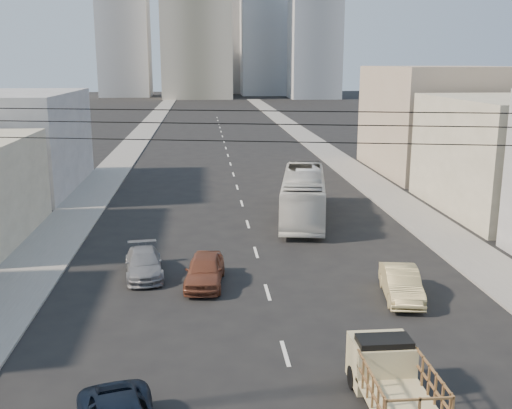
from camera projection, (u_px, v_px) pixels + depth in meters
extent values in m
cube|color=slate|center=(137.00, 140.00, 80.92)|extent=(3.50, 180.00, 0.12)
cube|color=slate|center=(308.00, 139.00, 82.96)|extent=(3.50, 180.00, 0.12)
cube|color=silver|center=(285.00, 353.00, 21.88)|extent=(0.15, 2.00, 0.01)
cube|color=silver|center=(268.00, 292.00, 27.69)|extent=(0.15, 2.00, 0.01)
cube|color=silver|center=(256.00, 252.00, 33.51)|extent=(0.15, 2.00, 0.01)
cube|color=silver|center=(248.00, 224.00, 39.32)|extent=(0.15, 2.00, 0.01)
cube|color=silver|center=(242.00, 203.00, 45.13)|extent=(0.15, 2.00, 0.01)
cube|color=silver|center=(237.00, 187.00, 50.95)|extent=(0.15, 2.00, 0.01)
cube|color=silver|center=(233.00, 174.00, 56.76)|extent=(0.15, 2.00, 0.01)
cube|color=silver|center=(230.00, 164.00, 62.57)|extent=(0.15, 2.00, 0.01)
cube|color=silver|center=(228.00, 155.00, 68.39)|extent=(0.15, 2.00, 0.01)
cube|color=silver|center=(226.00, 148.00, 74.20)|extent=(0.15, 2.00, 0.01)
cube|color=silver|center=(224.00, 142.00, 80.01)|extent=(0.15, 2.00, 0.01)
cube|color=silver|center=(222.00, 136.00, 85.83)|extent=(0.15, 2.00, 0.01)
cube|color=silver|center=(221.00, 132.00, 91.64)|extent=(0.15, 2.00, 0.01)
cube|color=silver|center=(220.00, 128.00, 97.45)|extent=(0.15, 2.00, 0.01)
cube|color=silver|center=(219.00, 124.00, 103.27)|extent=(0.15, 2.00, 0.01)
cube|color=silver|center=(218.00, 121.00, 109.08)|extent=(0.15, 2.00, 0.01)
cube|color=silver|center=(217.00, 118.00, 114.89)|extent=(0.15, 2.00, 0.01)
cube|color=#CEBD8A|center=(400.00, 403.00, 17.45)|extent=(1.90, 3.00, 0.12)
cube|color=#CEBD8A|center=(381.00, 362.00, 19.33)|extent=(1.90, 1.60, 1.50)
cube|color=black|center=(384.00, 348.00, 18.94)|extent=(1.70, 0.90, 0.70)
cylinder|color=black|center=(353.00, 377.00, 19.48)|extent=(0.25, 0.76, 0.76)
cylinder|color=black|center=(404.00, 375.00, 19.63)|extent=(0.25, 0.76, 0.76)
imported|color=silver|center=(303.00, 195.00, 40.38)|extent=(4.75, 11.95, 3.24)
imported|color=brown|center=(205.00, 270.00, 28.49)|extent=(2.14, 4.44, 1.46)
imported|color=tan|center=(401.00, 284.00, 26.85)|extent=(2.11, 4.41, 1.40)
imported|color=gray|center=(144.00, 263.00, 29.76)|extent=(2.32, 4.55, 1.27)
cylinder|color=black|center=(329.00, 112.00, 13.43)|extent=(23.01, 5.02, 0.02)
cylinder|color=black|center=(329.00, 125.00, 13.50)|extent=(23.01, 5.02, 0.02)
cylinder|color=black|center=(328.00, 143.00, 13.59)|extent=(23.01, 5.02, 0.02)
cube|color=tan|center=(441.00, 120.00, 57.34)|extent=(12.00, 16.00, 10.00)
cube|color=gray|center=(0.00, 142.00, 49.30)|extent=(12.00, 16.00, 8.00)
cube|color=#95989D|center=(266.00, 31.00, 190.30)|extent=(16.00, 16.00, 40.00)
cube|color=#95989D|center=(124.00, 40.00, 182.33)|extent=(15.00, 15.00, 34.00)
cube|color=gray|center=(226.00, 27.00, 203.33)|extent=(18.00, 18.00, 44.00)
cube|color=#95989D|center=(314.00, 49.00, 173.36)|extent=(14.00, 14.00, 28.00)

